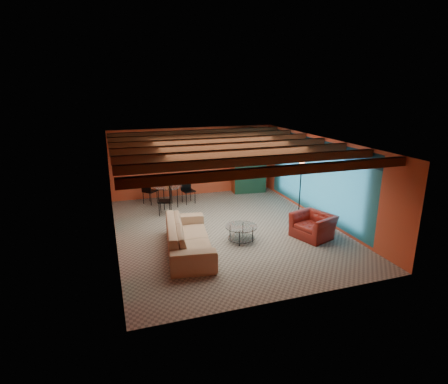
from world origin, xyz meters
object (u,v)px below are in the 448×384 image
object	(u,v)px
armchair	(313,226)
sofa	(189,237)
floor_lamp	(300,189)
vase	(167,175)
armoire	(248,165)
coffee_table	(241,234)
potted_plant	(249,132)
dining_table	(168,192)

from	to	relation	value
armchair	sofa	bearing A→B (deg)	-113.11
floor_lamp	vase	size ratio (longest dim) A/B	10.96
armoire	vase	bearing A→B (deg)	-159.05
coffee_table	potted_plant	xyz separation A→B (m)	(2.07, 4.66, 2.24)
armoire	vase	size ratio (longest dim) A/B	12.11
sofa	armchair	size ratio (longest dim) A/B	2.61
dining_table	floor_lamp	distance (m)	4.71
dining_table	armoire	xyz separation A→B (m)	(3.50, 0.95, 0.57)
vase	sofa	bearing A→B (deg)	-91.83
floor_lamp	vase	xyz separation A→B (m)	(-3.93, 2.54, 0.18)
dining_table	vase	size ratio (longest dim) A/B	11.44
sofa	armchair	xyz separation A→B (m)	(3.64, -0.22, -0.06)
sofa	armoire	size ratio (longest dim) A/B	1.27
potted_plant	floor_lamp	bearing A→B (deg)	-82.97
sofa	dining_table	distance (m)	3.88
armchair	vase	size ratio (longest dim) A/B	5.90
armchair	armoire	world-z (taller)	armoire
armoire	sofa	bearing A→B (deg)	-121.15
coffee_table	potted_plant	distance (m)	5.57
sofa	dining_table	bearing A→B (deg)	6.09
coffee_table	floor_lamp	bearing A→B (deg)	25.01
sofa	floor_lamp	bearing A→B (deg)	-63.96
armoire	vase	distance (m)	3.63
sofa	dining_table	world-z (taller)	dining_table
coffee_table	armoire	bearing A→B (deg)	66.04
vase	armoire	bearing A→B (deg)	15.15
coffee_table	vase	xyz separation A→B (m)	(-1.43, 3.71, 0.96)
floor_lamp	vase	bearing A→B (deg)	147.09
sofa	vase	bearing A→B (deg)	6.09
vase	armchair	bearing A→B (deg)	-49.35
sofa	vase	size ratio (longest dim) A/B	15.37
armchair	dining_table	size ratio (longest dim) A/B	0.52
coffee_table	armoire	distance (m)	5.18
armchair	potted_plant	bearing A→B (deg)	160.49
floor_lamp	armoire	bearing A→B (deg)	97.03
sofa	floor_lamp	size ratio (longest dim) A/B	1.40
coffee_table	armchair	bearing A→B (deg)	-10.34
dining_table	armoire	distance (m)	3.67
potted_plant	vase	bearing A→B (deg)	-164.85
armoire	potted_plant	world-z (taller)	potted_plant
armchair	floor_lamp	bearing A→B (deg)	145.21
armchair	coffee_table	bearing A→B (deg)	-119.99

